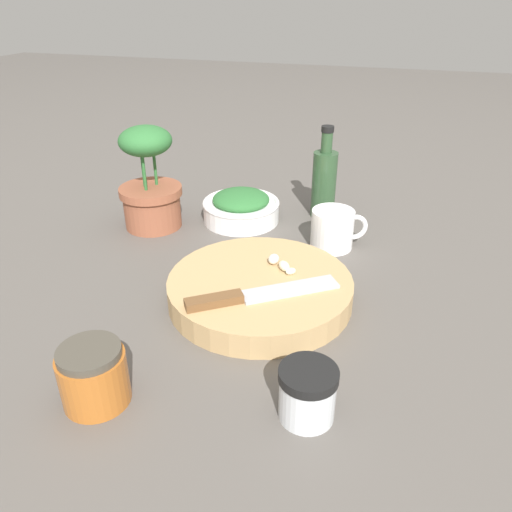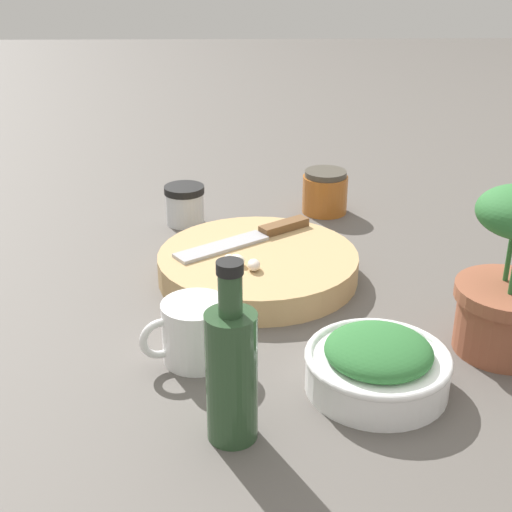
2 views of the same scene
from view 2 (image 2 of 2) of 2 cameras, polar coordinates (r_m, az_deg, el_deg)
The scene contains 10 objects.
ground_plane at distance 1.00m, azimuth 1.86°, elevation -2.83°, with size 5.00×5.00×0.00m, color #56514C.
cutting_board at distance 1.03m, azimuth 0.16°, elevation -0.78°, with size 0.29×0.29×0.04m.
chef_knife at distance 1.06m, azimuth -0.25°, elevation 1.58°, with size 0.16×0.20×0.01m.
garlic_cloves at distance 0.98m, azimuth -0.97°, elevation -0.47°, with size 0.05×0.05×0.02m.
herb_bowl at distance 0.79m, azimuth 9.69°, elevation -8.53°, with size 0.16×0.16×0.07m.
spice_jar at distance 1.22m, azimuth -5.72°, elevation 4.11°, with size 0.07×0.07×0.07m.
coffee_mug at distance 0.83m, azimuth -4.95°, elevation -6.08°, with size 0.08×0.10×0.07m.
honey_jar at distance 1.27m, azimuth 5.53°, elevation 5.12°, with size 0.08×0.08×0.08m.
oil_bottle at distance 0.69m, azimuth -1.97°, elevation -9.16°, with size 0.05×0.05×0.19m.
potted_herb at distance 0.87m, azimuth 19.69°, elevation -2.11°, with size 0.12×0.12×0.21m.
Camera 2 is at (0.88, -0.05, 0.46)m, focal length 50.00 mm.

